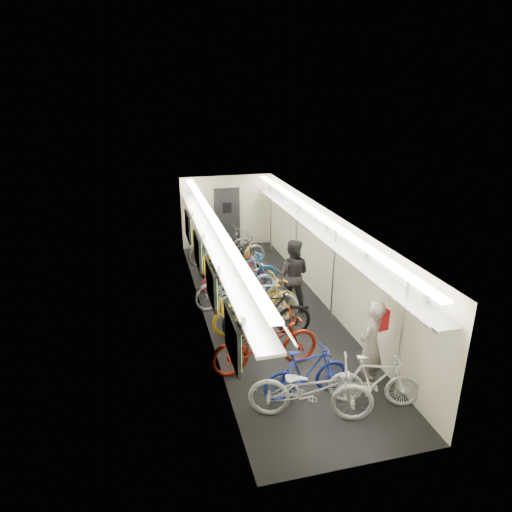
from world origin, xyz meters
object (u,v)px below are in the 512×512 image
backpack (381,320)px  passenger_near (370,345)px  bicycle_0 (311,390)px  bicycle_1 (306,373)px  passenger_mid (292,275)px

backpack → passenger_near: bearing=-175.0°
bicycle_0 → bicycle_1: bearing=6.7°
passenger_near → passenger_mid: size_ratio=0.95×
passenger_mid → backpack: size_ratio=4.65×
bicycle_1 → passenger_mid: bearing=-18.7°
bicycle_1 → passenger_near: size_ratio=0.94×
passenger_near → backpack: passenger_near is taller
passenger_mid → passenger_near: bearing=122.3°
passenger_near → passenger_mid: passenger_mid is taller
bicycle_1 → passenger_near: passenger_near is taller
bicycle_0 → bicycle_1: 0.54m
bicycle_0 → bicycle_1: (0.12, 0.53, -0.06)m
bicycle_0 → passenger_near: (1.30, 0.54, 0.31)m
bicycle_1 → passenger_mid: (0.83, 3.29, 0.41)m
passenger_near → bicycle_1: bearing=-36.2°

